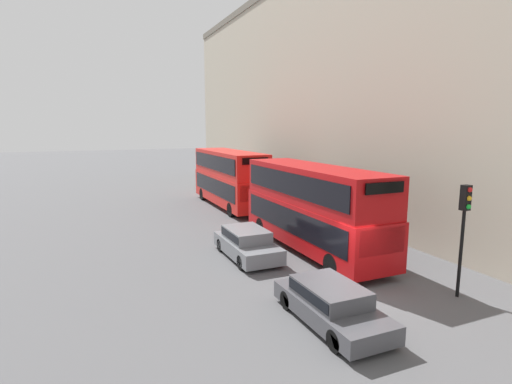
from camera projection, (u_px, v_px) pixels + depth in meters
ground_plane at (349, 295)px, 14.64m from camera, size 200.00×200.00×0.00m
building_facade at (502, 50)px, 15.93m from camera, size 1.10×80.00×17.65m
bus_leading at (312, 204)px, 19.68m from camera, size 2.59×10.23×4.23m
bus_second_in_queue at (229, 176)px, 30.61m from camera, size 2.59×10.19×4.29m
car_dark_sedan at (331, 302)px, 12.53m from camera, size 1.84×4.42×1.26m
car_hatchback at (247, 242)px, 18.80m from camera, size 1.90×4.37×1.38m
traffic_light at (464, 218)px, 14.06m from camera, size 0.30×0.36×4.12m
pedestrian at (259, 195)px, 31.55m from camera, size 0.36×0.36×1.72m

